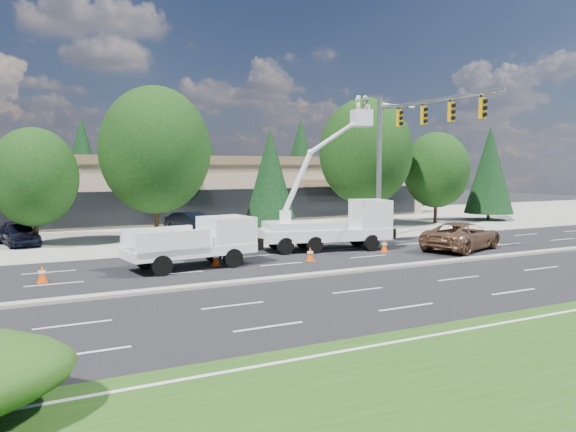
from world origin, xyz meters
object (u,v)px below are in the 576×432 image
signal_mast (401,143)px  minivan (462,236)px  utility_pickup (199,247)px  bucket_truck (337,217)px

signal_mast → minivan: 6.85m
signal_mast → minivan: signal_mast is taller
signal_mast → utility_pickup: bearing=-168.5°
signal_mast → bucket_truck: bearing=-169.2°
utility_pickup → minivan: utility_pickup is taller
bucket_truck → minivan: bucket_truck is taller
minivan → signal_mast: bearing=-6.3°
utility_pickup → minivan: bearing=-13.2°
utility_pickup → bucket_truck: bearing=4.3°
utility_pickup → bucket_truck: 8.80m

